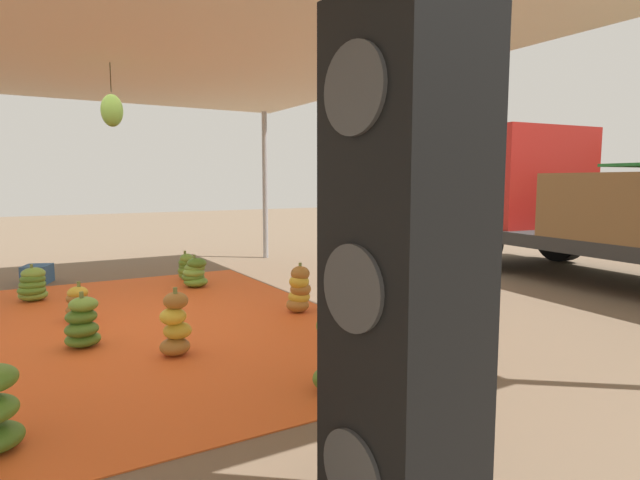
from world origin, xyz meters
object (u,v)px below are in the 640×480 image
object	(u,v)px
banana_bunch_2	(195,273)
cargo_truck_main	(616,202)
banana_bunch_4	(175,326)
banana_bunch_10	(79,305)
crate_0	(37,274)
banana_bunch_6	(33,285)
banana_bunch_7	(335,356)
speaker_stack	(405,282)
banana_bunch_9	(406,343)
banana_bunch_5	(82,324)
banana_bunch_0	(299,291)
banana_bunch_1	(186,267)

from	to	relation	value
banana_bunch_2	cargo_truck_main	world-z (taller)	cargo_truck_main
banana_bunch_4	banana_bunch_2	bearing A→B (deg)	159.68
banana_bunch_10	crate_0	xyz separation A→B (m)	(-2.64, -0.29, -0.05)
banana_bunch_6	banana_bunch_7	distance (m)	4.62
cargo_truck_main	speaker_stack	xyz separation A→B (m)	(2.81, -6.30, -0.09)
banana_bunch_4	speaker_stack	distance (m)	2.92
banana_bunch_9	cargo_truck_main	bearing A→B (deg)	104.10
banana_bunch_5	crate_0	size ratio (longest dim) A/B	1.29
cargo_truck_main	banana_bunch_6	bearing A→B (deg)	-111.20
banana_bunch_7	banana_bunch_10	distance (m)	3.26
banana_bunch_0	banana_bunch_6	distance (m)	3.37
banana_bunch_0	banana_bunch_5	world-z (taller)	banana_bunch_0
speaker_stack	crate_0	bearing A→B (deg)	-171.42
banana_bunch_4	crate_0	world-z (taller)	banana_bunch_4
banana_bunch_4	speaker_stack	bearing A→B (deg)	3.75
banana_bunch_5	cargo_truck_main	bearing A→B (deg)	85.17
banana_bunch_0	banana_bunch_2	distance (m)	2.09
banana_bunch_0	banana_bunch_4	distance (m)	1.76
banana_bunch_1	banana_bunch_9	bearing A→B (deg)	5.52
banana_bunch_0	banana_bunch_9	size ratio (longest dim) A/B	1.25
banana_bunch_4	banana_bunch_6	xyz separation A→B (m)	(-2.91, -0.98, -0.05)
banana_bunch_0	banana_bunch_2	bearing A→B (deg)	-163.77
banana_bunch_0	banana_bunch_10	size ratio (longest dim) A/B	1.33
banana_bunch_1	banana_bunch_6	size ratio (longest dim) A/B	0.89
banana_bunch_2	banana_bunch_4	world-z (taller)	banana_bunch_4
banana_bunch_1	speaker_stack	world-z (taller)	speaker_stack
speaker_stack	crate_0	world-z (taller)	speaker_stack
banana_bunch_4	banana_bunch_5	distance (m)	0.91
banana_bunch_2	banana_bunch_7	size ratio (longest dim) A/B	0.78
banana_bunch_9	banana_bunch_10	bearing A→B (deg)	-143.29
banana_bunch_4	crate_0	bearing A→B (deg)	-168.31
banana_bunch_1	banana_bunch_9	distance (m)	4.61
banana_bunch_1	banana_bunch_6	distance (m)	2.10
banana_bunch_7	banana_bunch_10	size ratio (longest dim) A/B	1.39
banana_bunch_6	crate_0	bearing A→B (deg)	175.65
banana_bunch_0	banana_bunch_7	size ratio (longest dim) A/B	0.96
banana_bunch_0	crate_0	bearing A→B (deg)	-144.75
banana_bunch_2	banana_bunch_5	world-z (taller)	banana_bunch_5
banana_bunch_1	banana_bunch_5	size ratio (longest dim) A/B	0.88
banana_bunch_7	banana_bunch_10	bearing A→B (deg)	-155.72
banana_bunch_9	banana_bunch_0	bearing A→B (deg)	177.67
banana_bunch_7	banana_bunch_10	world-z (taller)	banana_bunch_7
banana_bunch_0	banana_bunch_1	distance (m)	2.68
banana_bunch_6	cargo_truck_main	size ratio (longest dim) A/B	0.08
banana_bunch_4	banana_bunch_1	bearing A→B (deg)	162.26
banana_bunch_1	banana_bunch_2	distance (m)	0.62
banana_bunch_2	banana_bunch_5	distance (m)	2.70
speaker_stack	banana_bunch_7	bearing A→B (deg)	158.28
banana_bunch_0	banana_bunch_1	size ratio (longest dim) A/B	1.29
banana_bunch_6	banana_bunch_9	bearing A→B (deg)	31.10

